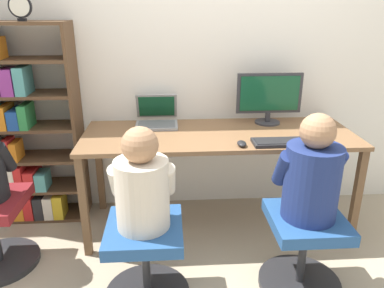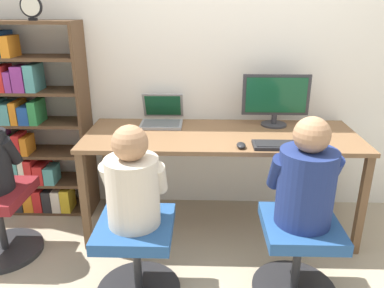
% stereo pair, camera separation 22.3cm
% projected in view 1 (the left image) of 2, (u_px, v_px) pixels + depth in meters
% --- Properties ---
extents(ground_plane, '(14.00, 14.00, 0.00)m').
position_uv_depth(ground_plane, '(223.00, 251.00, 2.62)').
color(ground_plane, tan).
extents(wall_back, '(10.00, 0.05, 2.60)m').
position_uv_depth(wall_back, '(213.00, 49.00, 2.88)').
color(wall_back, white).
rests_on(wall_back, ground_plane).
extents(desk, '(1.94, 0.71, 0.76)m').
position_uv_depth(desk, '(218.00, 142.00, 2.71)').
color(desk, brown).
rests_on(desk, ground_plane).
extents(desktop_monitor, '(0.50, 0.19, 0.39)m').
position_uv_depth(desktop_monitor, '(269.00, 98.00, 2.83)').
color(desktop_monitor, '#333338').
rests_on(desktop_monitor, desk).
extents(laptop, '(0.32, 0.32, 0.22)m').
position_uv_depth(laptop, '(157.00, 119.00, 2.85)').
color(laptop, gray).
rests_on(laptop, desk).
extents(keyboard, '(0.41, 0.16, 0.03)m').
position_uv_depth(keyboard, '(284.00, 142.00, 2.47)').
color(keyboard, '#232326').
rests_on(keyboard, desk).
extents(computer_mouse_by_keyboard, '(0.06, 0.10, 0.03)m').
position_uv_depth(computer_mouse_by_keyboard, '(242.00, 144.00, 2.43)').
color(computer_mouse_by_keyboard, black).
rests_on(computer_mouse_by_keyboard, desk).
extents(office_chair_left, '(0.50, 0.50, 0.49)m').
position_uv_depth(office_chair_left, '(303.00, 247.00, 2.22)').
color(office_chair_left, '#262628').
rests_on(office_chair_left, ground_plane).
extents(office_chair_right, '(0.50, 0.50, 0.49)m').
position_uv_depth(office_chair_right, '(146.00, 258.00, 2.13)').
color(office_chair_right, '#262628').
rests_on(office_chair_right, ground_plane).
extents(person_at_monitor, '(0.38, 0.31, 0.61)m').
position_uv_depth(person_at_monitor, '(312.00, 175.00, 2.05)').
color(person_at_monitor, navy).
rests_on(person_at_monitor, office_chair_left).
extents(person_at_laptop, '(0.35, 0.29, 0.57)m').
position_uv_depth(person_at_laptop, '(142.00, 185.00, 1.97)').
color(person_at_laptop, beige).
rests_on(person_at_laptop, office_chair_right).
extents(bookshelf, '(0.79, 0.28, 1.52)m').
position_uv_depth(bookshelf, '(15.00, 136.00, 2.81)').
color(bookshelf, '#513823').
rests_on(bookshelf, ground_plane).
extents(desk_clock, '(0.15, 0.03, 0.17)m').
position_uv_depth(desk_clock, '(20.00, 7.00, 2.44)').
color(desk_clock, black).
rests_on(desk_clock, bookshelf).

